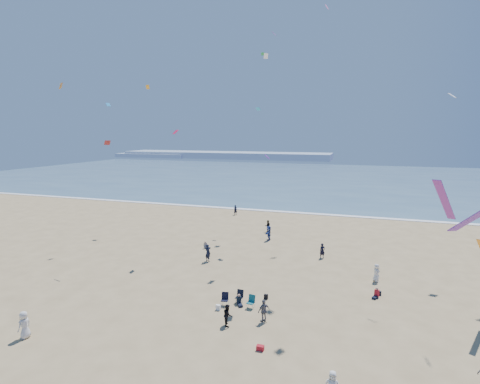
% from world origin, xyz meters
% --- Properties ---
extents(ocean, '(220.00, 100.00, 0.06)m').
position_xyz_m(ocean, '(0.00, 95.00, 0.03)').
color(ocean, '#476B84').
rests_on(ocean, ground).
extents(surf_line, '(220.00, 1.20, 0.08)m').
position_xyz_m(surf_line, '(0.00, 45.00, 0.04)').
color(surf_line, white).
rests_on(surf_line, ground).
extents(headland_far, '(110.00, 20.00, 3.20)m').
position_xyz_m(headland_far, '(-60.00, 170.00, 1.60)').
color(headland_far, '#7A8EA8').
rests_on(headland_far, ground).
extents(headland_near, '(40.00, 14.00, 2.00)m').
position_xyz_m(headland_near, '(-100.00, 165.00, 1.00)').
color(headland_near, '#7A8EA8').
rests_on(headland_near, ground).
extents(standing_flyers, '(27.64, 45.44, 1.91)m').
position_xyz_m(standing_flyers, '(5.50, 11.10, 0.87)').
color(standing_flyers, slate).
rests_on(standing_flyers, ground).
extents(seated_group, '(19.17, 29.78, 0.84)m').
position_xyz_m(seated_group, '(2.57, 7.91, 0.42)').
color(seated_group, silver).
rests_on(seated_group, ground).
extents(chair_cluster, '(2.70, 1.48, 1.00)m').
position_xyz_m(chair_cluster, '(1.16, 10.06, 0.50)').
color(chair_cluster, black).
rests_on(chair_cluster, ground).
extents(white_tote, '(0.35, 0.20, 0.40)m').
position_xyz_m(white_tote, '(-0.02, 8.93, 0.20)').
color(white_tote, white).
rests_on(white_tote, ground).
extents(black_backpack, '(0.30, 0.22, 0.38)m').
position_xyz_m(black_backpack, '(2.90, 11.86, 0.19)').
color(black_backpack, black).
rests_on(black_backpack, ground).
extents(cooler, '(0.45, 0.30, 0.30)m').
position_xyz_m(cooler, '(4.34, 4.85, 0.15)').
color(cooler, '#AA1823').
rests_on(cooler, ground).
extents(navy_bag, '(0.28, 0.18, 0.34)m').
position_xyz_m(navy_bag, '(11.50, 15.46, 0.17)').
color(navy_bag, black).
rests_on(navy_bag, ground).
extents(kites_aloft, '(40.19, 41.64, 28.64)m').
position_xyz_m(kites_aloft, '(8.28, 13.03, 15.02)').
color(kites_aloft, '#FF5D6F').
rests_on(kites_aloft, ground).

